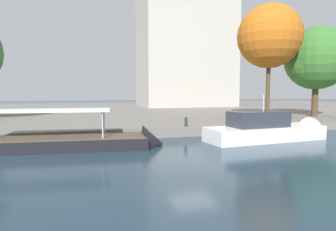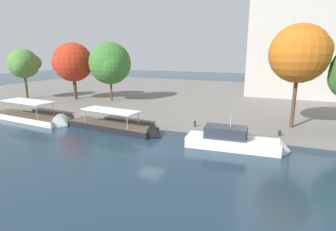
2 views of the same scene
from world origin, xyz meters
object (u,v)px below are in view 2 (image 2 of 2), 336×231
object	(u,v)px
tree_4	(24,64)
tour_boat_0	(35,119)
mooring_bollard_1	(195,123)
motor_yacht_2	(238,143)
tree_0	(302,54)
tree_1	(110,64)
mooring_bollard_0	(280,133)
tree_3	(71,62)
tour_boat_1	(118,129)

from	to	relation	value
tree_4	tour_boat_0	bearing A→B (deg)	-37.26
tour_boat_0	mooring_bollard_1	distance (m)	23.72
tour_boat_0	motor_yacht_2	size ratio (longest dim) A/B	1.39
tree_0	tree_1	xyz separation A→B (m)	(-31.35, 6.90, -2.02)
motor_yacht_2	mooring_bollard_0	bearing A→B (deg)	37.50
mooring_bollard_0	tree_4	size ratio (longest dim) A/B	0.07
tree_3	tree_0	bearing A→B (deg)	-8.27
tree_1	tree_3	bearing A→B (deg)	-171.72
motor_yacht_2	tour_boat_0	bearing A→B (deg)	175.31
tour_boat_0	tree_1	world-z (taller)	tree_1
tree_1	motor_yacht_2	bearing A→B (deg)	-29.79
tour_boat_0	tree_3	world-z (taller)	tree_3
tour_boat_0	tree_4	distance (m)	18.05
tour_boat_1	motor_yacht_2	world-z (taller)	motor_yacht_2
motor_yacht_2	mooring_bollard_0	world-z (taller)	motor_yacht_2
mooring_bollard_1	tree_1	bearing A→B (deg)	150.76
mooring_bollard_1	tree_3	world-z (taller)	tree_3
mooring_bollard_0	tree_0	world-z (taller)	tree_0
motor_yacht_2	tree_1	size ratio (longest dim) A/B	0.98
tree_3	tree_4	distance (m)	9.19
tour_boat_0	tree_0	distance (m)	36.86
tour_boat_0	tree_4	xyz separation A→B (m)	(-13.10, 9.97, 7.39)
mooring_bollard_1	motor_yacht_2	bearing A→B (deg)	-31.64
tree_0	tree_1	bearing A→B (deg)	167.58
tour_boat_0	mooring_bollard_0	world-z (taller)	tour_boat_0
motor_yacht_2	tree_4	size ratio (longest dim) A/B	1.10
motor_yacht_2	tree_1	distance (m)	30.58
mooring_bollard_1	tree_0	world-z (taller)	tree_0
motor_yacht_2	tree_3	bearing A→B (deg)	153.66
tour_boat_1	tree_0	xyz separation A→B (m)	(20.77, 7.22, 9.40)
motor_yacht_2	tree_3	size ratio (longest dim) A/B	0.98
tour_boat_1	tree_1	xyz separation A→B (m)	(-10.58, 14.12, 7.38)
mooring_bollard_0	mooring_bollard_1	xyz separation A→B (m)	(-9.78, 0.02, 0.07)
tour_boat_0	tree_3	bearing A→B (deg)	113.47
motor_yacht_2	tree_4	xyz separation A→B (m)	(-42.37, 10.09, 7.09)
motor_yacht_2	tree_3	xyz separation A→B (m)	(-33.88, 13.61, 7.44)
mooring_bollard_0	mooring_bollard_1	world-z (taller)	mooring_bollard_1
tree_3	tour_boat_1	bearing A→B (deg)	-34.77
tour_boat_0	tree_0	world-z (taller)	tree_0
tour_boat_0	mooring_bollard_0	xyz separation A→B (m)	(33.23, 3.45, 0.90)
tree_3	tree_4	bearing A→B (deg)	-157.44
mooring_bollard_0	tree_4	xyz separation A→B (m)	(-46.33, 6.52, 6.49)
mooring_bollard_1	tree_4	size ratio (longest dim) A/B	0.08
tree_4	tour_boat_1	bearing A→B (deg)	-19.15
tree_4	tree_1	bearing A→B (deg)	15.85
tree_3	tree_4	size ratio (longest dim) A/B	1.12
tour_boat_1	tree_0	bearing A→B (deg)	24.65
tour_boat_0	tour_boat_1	xyz separation A→B (m)	(14.02, 0.55, -0.01)
tour_boat_0	mooring_bollard_1	world-z (taller)	tour_boat_0
motor_yacht_2	tree_3	world-z (taller)	tree_3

